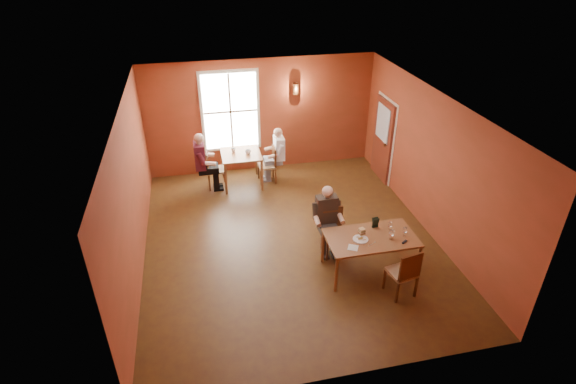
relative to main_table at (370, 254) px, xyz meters
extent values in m
cube|color=brown|center=(-1.25, 1.30, -0.39)|extent=(6.00, 7.00, 0.01)
cube|color=brown|center=(-1.25, 4.80, 1.11)|extent=(6.00, 0.04, 3.00)
cube|color=brown|center=(-1.25, -2.20, 1.11)|extent=(6.00, 0.04, 3.00)
cube|color=brown|center=(-4.25, 1.30, 1.11)|extent=(0.04, 7.00, 3.00)
cube|color=brown|center=(1.75, 1.30, 1.11)|extent=(0.04, 7.00, 3.00)
cube|color=white|center=(-1.25, 1.30, 2.61)|extent=(6.00, 7.00, 0.04)
cube|color=white|center=(-2.05, 4.75, 1.31)|extent=(1.36, 0.10, 1.96)
cube|color=maroon|center=(1.69, 3.60, 0.66)|extent=(0.12, 1.04, 2.10)
cylinder|color=brown|center=(-0.35, 4.70, 1.81)|extent=(0.16, 0.16, 0.28)
cylinder|color=white|center=(-0.23, -0.04, 0.41)|extent=(0.38, 0.38, 0.04)
cube|color=#D7B669|center=(-0.16, 0.10, 0.45)|extent=(0.13, 0.12, 0.13)
cube|color=black|center=(0.18, 0.29, 0.49)|extent=(0.13, 0.08, 0.21)
cube|color=silver|center=(-0.07, -0.22, 0.39)|extent=(0.19, 0.12, 0.00)
cube|color=silver|center=(-0.45, -0.24, 0.39)|extent=(0.24, 0.24, 0.01)
cube|color=black|center=(0.53, -0.28, 0.40)|extent=(0.13, 0.11, 0.02)
imported|color=silver|center=(-1.76, 3.89, 0.53)|extent=(0.14, 0.14, 0.11)
imported|color=white|center=(-2.10, 4.09, 0.53)|extent=(0.12, 0.12, 0.11)
camera|label=1|loc=(-2.96, -6.29, 5.27)|focal=28.00mm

